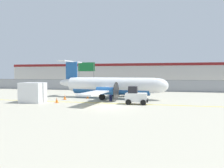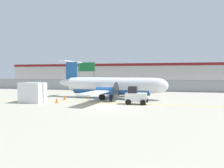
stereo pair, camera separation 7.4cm
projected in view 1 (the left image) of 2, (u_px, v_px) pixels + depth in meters
The scene contains 19 objects.
ground_plane at pixel (115, 103), 21.33m from camera, with size 140.00×140.00×0.01m.
perimeter_fence at pixel (132, 85), 36.89m from camera, with size 98.00×0.10×2.10m.
parking_lot_strip at pixel (137, 87), 48.17m from camera, with size 98.00×17.00×0.12m.
background_building at pixel (142, 74), 66.05m from camera, with size 91.00×8.10×6.50m.
commuter_airplane at pixel (112, 86), 25.83m from camera, with size 14.96×16.08×4.92m.
baggage_tug at pixel (136, 96), 20.78m from camera, with size 2.34×1.39×1.88m.
ground_crew_worker at pixel (111, 93), 23.19m from camera, with size 0.54×0.44×1.70m.
cargo_container at pixel (33, 92), 22.17m from camera, with size 2.50×2.12×2.20m.
traffic_cone_near_left at pixel (57, 100), 21.78m from camera, with size 0.36×0.36×0.64m.
traffic_cone_near_right at pixel (88, 96), 25.71m from camera, with size 0.36×0.36×0.64m.
traffic_cone_far_left at pixel (65, 97), 24.63m from camera, with size 0.36×0.36×0.64m.
parked_car_0 at pixel (82, 82), 53.24m from camera, with size 4.27×2.14×1.58m.
parked_car_1 at pixel (98, 83), 50.85m from camera, with size 4.22×2.04×1.58m.
parked_car_2 at pixel (117, 84), 45.00m from camera, with size 4.35×2.34×1.58m.
parked_car_3 at pixel (142, 83), 50.69m from camera, with size 4.31×2.22×1.58m.
parked_car_4 at pixel (159, 85), 42.13m from camera, with size 4.36×2.35×1.58m.
parked_car_5 at pixel (179, 85), 40.85m from camera, with size 4.38×2.41×1.58m.
parked_car_6 at pixel (200, 85), 42.03m from camera, with size 4.37×2.39×1.58m.
highway_sign at pixel (86, 69), 40.67m from camera, with size 3.60×0.14×5.50m.
Camera 1 is at (4.19, -18.78, 3.17)m, focal length 32.00 mm.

